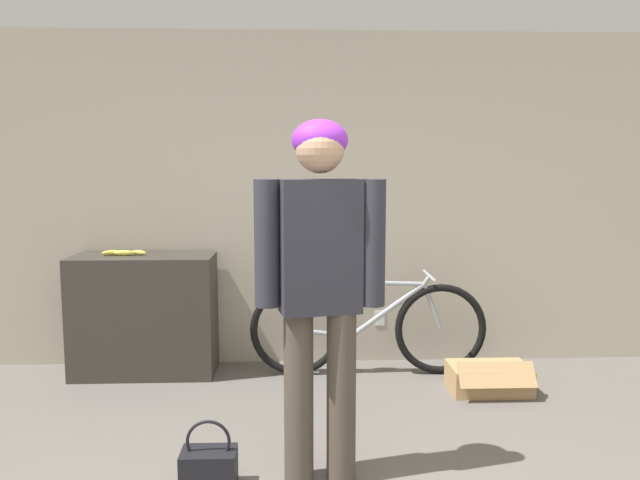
# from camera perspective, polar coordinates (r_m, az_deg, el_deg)

# --- Properties ---
(wall_back) EXTENTS (8.00, 0.07, 2.60)m
(wall_back) POSITION_cam_1_polar(r_m,az_deg,el_deg) (4.93, -0.81, 3.64)
(wall_back) COLOR #B7AD99
(wall_back) RESTS_ON ground_plane
(side_shelf) EXTENTS (1.05, 0.45, 0.91)m
(side_shelf) POSITION_cam_1_polar(r_m,az_deg,el_deg) (4.91, -15.76, -6.62)
(side_shelf) COLOR #38332D
(side_shelf) RESTS_ON ground_plane
(person) EXTENTS (0.63, 0.27, 1.79)m
(person) POSITION_cam_1_polar(r_m,az_deg,el_deg) (3.03, -0.00, -2.80)
(person) COLOR #4C4238
(person) RESTS_ON ground_plane
(bicycle) EXTENTS (1.78, 0.46, 0.76)m
(bicycle) POSITION_cam_1_polar(r_m,az_deg,el_deg) (4.75, 4.43, -7.93)
(bicycle) COLOR black
(bicycle) RESTS_ON ground_plane
(banana) EXTENTS (0.34, 0.09, 0.04)m
(banana) POSITION_cam_1_polar(r_m,az_deg,el_deg) (4.88, -17.50, -1.12)
(banana) COLOR #EAD64C
(banana) RESTS_ON side_shelf
(handbag) EXTENTS (0.27, 0.18, 0.35)m
(handbag) POSITION_cam_1_polar(r_m,az_deg,el_deg) (3.29, -10.13, -19.79)
(handbag) COLOR black
(handbag) RESTS_ON ground_plane
(cardboard_box) EXTENTS (0.55, 0.40, 0.25)m
(cardboard_box) POSITION_cam_1_polar(r_m,az_deg,el_deg) (4.62, 15.18, -12.09)
(cardboard_box) COLOR tan
(cardboard_box) RESTS_ON ground_plane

